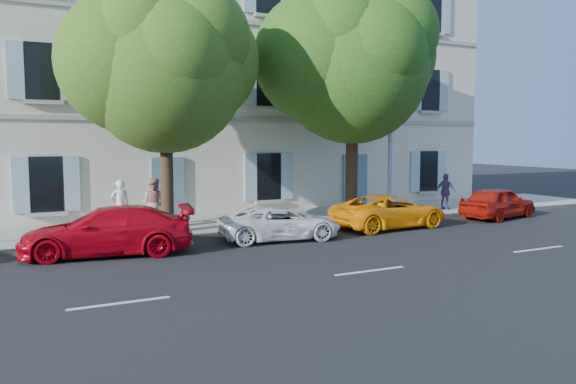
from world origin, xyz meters
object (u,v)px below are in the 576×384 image
car_yellow_supercar (389,211)px  tree_left (165,73)px  tree_right (353,68)px  pedestrian_b (153,203)px  pedestrian_c (446,192)px  car_red_coupe (107,231)px  car_white_coupe (280,223)px  street_lamp (394,98)px  car_red_hatchback (498,203)px  pedestrian_a (120,205)px

car_yellow_supercar → tree_left: 9.18m
tree_left → car_yellow_supercar: bearing=-13.0°
tree_left → tree_right: bearing=2.0°
pedestrian_b → pedestrian_c: (12.53, -0.63, -0.09)m
car_red_coupe → car_white_coupe: car_red_coupe is taller
pedestrian_c → street_lamp: bearing=84.3°
car_red_hatchback → tree_left: 14.01m
pedestrian_a → car_red_coupe: bearing=72.1°
car_red_hatchback → tree_left: bearing=69.7°
car_white_coupe → pedestrian_c: size_ratio=2.50×
tree_right → car_yellow_supercar: bearing=-80.9°
car_red_coupe → car_red_hatchback: bearing=101.4°
car_red_hatchback → pedestrian_b: bearing=65.4°
pedestrian_a → tree_right: bearing=171.3°
car_yellow_supercar → pedestrian_a: bearing=67.8°
car_red_coupe → pedestrian_a: 3.47m
car_white_coupe → pedestrian_b: (-3.30, 3.15, 0.48)m
car_red_coupe → pedestrian_c: size_ratio=2.98×
car_white_coupe → car_red_hatchback: bearing=-80.7°
car_yellow_supercar → street_lamp: street_lamp is taller
car_red_hatchback → street_lamp: (-4.26, 1.40, 4.14)m
pedestrian_a → pedestrian_c: 13.63m
pedestrian_b → tree_left: bearing=142.5°
car_yellow_supercar → car_red_hatchback: size_ratio=1.15×
car_red_coupe → car_yellow_supercar: (9.90, 0.27, -0.07)m
car_red_coupe → tree_left: bearing=142.8°
car_red_hatchback → pedestrian_b: 13.60m
car_yellow_supercar → street_lamp: size_ratio=0.53×
car_red_hatchback → pedestrian_b: size_ratio=2.16×
car_red_hatchback → pedestrian_c: bearing=6.4°
pedestrian_a → tree_left: bearing=133.1°
pedestrian_b → pedestrian_a: bearing=28.6°
car_red_coupe → pedestrian_c: 14.77m
car_white_coupe → street_lamp: street_lamp is taller
street_lamp → pedestrian_b: size_ratio=4.67×
tree_right → pedestrian_a: bearing=173.2°
car_red_coupe → street_lamp: (11.05, 1.65, 4.11)m
pedestrian_c → car_yellow_supercar: bearing=96.5°
car_red_hatchback → street_lamp: 6.11m
tree_right → tree_left: bearing=-178.0°
car_red_coupe → pedestrian_c: pedestrian_c is taller
street_lamp → pedestrian_b: bearing=171.0°
car_red_coupe → car_white_coupe: 5.33m
car_yellow_supercar → street_lamp: 4.55m
car_white_coupe → tree_left: (-3.09, 2.10, 4.80)m
car_white_coupe → street_lamp: 7.33m
tree_left → pedestrian_c: 13.09m
tree_right → car_red_coupe: bearing=-166.6°
tree_left → tree_right: tree_right is taller
car_red_hatchback → pedestrian_b: pedestrian_b is taller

